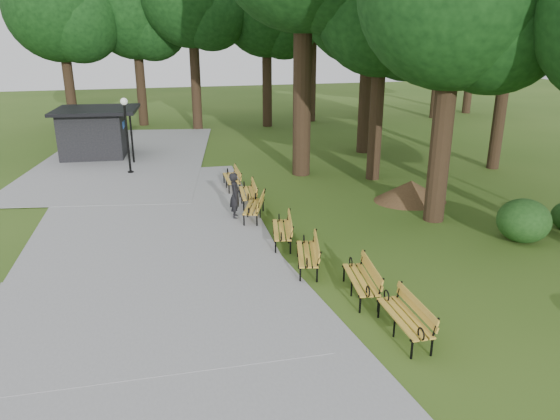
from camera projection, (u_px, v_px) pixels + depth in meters
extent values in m
plane|color=#304E16|center=(286.00, 254.00, 15.43)|extent=(100.00, 100.00, 0.00)
cube|color=gray|center=(145.00, 230.00, 17.21)|extent=(12.00, 38.00, 0.06)
imported|color=black|center=(235.00, 196.00, 18.17)|extent=(0.49, 0.66, 1.65)
cylinder|color=black|center=(128.00, 139.00, 23.68)|extent=(0.10, 0.10, 3.21)
sphere|color=white|center=(124.00, 101.00, 23.13)|extent=(0.32, 0.32, 0.32)
cone|color=#47301C|center=(411.00, 191.00, 20.18)|extent=(2.39, 2.39, 0.81)
cylinder|color=black|center=(443.00, 122.00, 17.14)|extent=(0.70, 0.70, 6.83)
cylinder|color=black|center=(377.00, 105.00, 22.30)|extent=(0.60, 0.60, 6.51)
sphere|color=black|center=(382.00, 8.00, 21.04)|extent=(5.43, 5.43, 5.43)
cylinder|color=black|center=(302.00, 74.00, 22.60)|extent=(0.80, 0.80, 9.03)
cylinder|color=black|center=(367.00, 83.00, 27.30)|extent=(0.76, 0.76, 7.37)
cylinder|color=black|center=(502.00, 93.00, 23.98)|extent=(0.56, 0.56, 7.12)
ellipsoid|color=#193D14|center=(520.00, 241.00, 16.40)|extent=(1.61, 1.61, 1.37)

